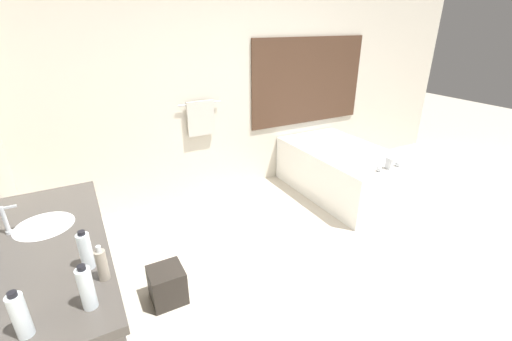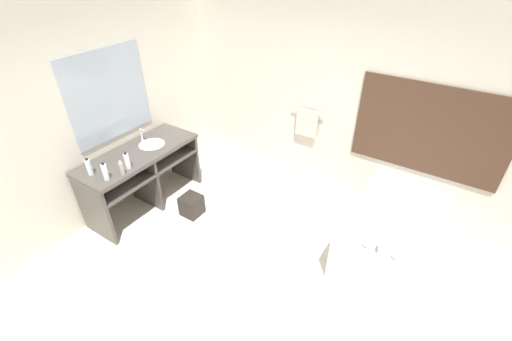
{
  "view_description": "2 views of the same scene",
  "coord_description": "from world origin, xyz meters",
  "px_view_note": "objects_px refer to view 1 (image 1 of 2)",
  "views": [
    {
      "loc": [
        -1.57,
        -1.51,
        2.01
      ],
      "look_at": [
        -0.19,
        1.03,
        0.74
      ],
      "focal_mm": 24.0,
      "sensor_mm": 36.0,
      "label": 1
    },
    {
      "loc": [
        1.49,
        -1.88,
        3.11
      ],
      "look_at": [
        -0.37,
        0.95,
        0.83
      ],
      "focal_mm": 24.0,
      "sensor_mm": 36.0,
      "label": 2
    }
  ],
  "objects_px": {
    "water_bottle_3": "(87,288)",
    "soap_dispenser": "(102,265)",
    "water_bottle_1": "(86,251)",
    "bathtub": "(342,169)",
    "waste_bin": "(167,285)",
    "water_bottle_2": "(20,315)"
  },
  "relations": [
    {
      "from": "water_bottle_1",
      "to": "waste_bin",
      "type": "height_order",
      "value": "water_bottle_1"
    },
    {
      "from": "bathtub",
      "to": "soap_dispenser",
      "type": "height_order",
      "value": "soap_dispenser"
    },
    {
      "from": "water_bottle_1",
      "to": "water_bottle_3",
      "type": "bearing_deg",
      "value": -93.21
    },
    {
      "from": "water_bottle_2",
      "to": "waste_bin",
      "type": "distance_m",
      "value": 1.36
    },
    {
      "from": "waste_bin",
      "to": "water_bottle_3",
      "type": "bearing_deg",
      "value": -121.42
    },
    {
      "from": "water_bottle_3",
      "to": "waste_bin",
      "type": "xyz_separation_m",
      "value": [
        0.48,
        0.78,
        -0.81
      ]
    },
    {
      "from": "bathtub",
      "to": "water_bottle_2",
      "type": "bearing_deg",
      "value": -152.94
    },
    {
      "from": "water_bottle_1",
      "to": "bathtub",
      "type": "bearing_deg",
      "value": 23.86
    },
    {
      "from": "soap_dispenser",
      "to": "waste_bin",
      "type": "distance_m",
      "value": 1.08
    },
    {
      "from": "water_bottle_3",
      "to": "soap_dispenser",
      "type": "bearing_deg",
      "value": 64.41
    },
    {
      "from": "bathtub",
      "to": "waste_bin",
      "type": "distance_m",
      "value": 2.55
    },
    {
      "from": "bathtub",
      "to": "water_bottle_1",
      "type": "height_order",
      "value": "water_bottle_1"
    },
    {
      "from": "soap_dispenser",
      "to": "waste_bin",
      "type": "xyz_separation_m",
      "value": [
        0.4,
        0.62,
        -0.79
      ]
    },
    {
      "from": "water_bottle_1",
      "to": "soap_dispenser",
      "type": "relative_size",
      "value": 1.13
    },
    {
      "from": "water_bottle_2",
      "to": "waste_bin",
      "type": "height_order",
      "value": "water_bottle_2"
    },
    {
      "from": "water_bottle_3",
      "to": "soap_dispenser",
      "type": "distance_m",
      "value": 0.18
    },
    {
      "from": "water_bottle_3",
      "to": "waste_bin",
      "type": "relative_size",
      "value": 0.79
    },
    {
      "from": "water_bottle_2",
      "to": "water_bottle_3",
      "type": "distance_m",
      "value": 0.24
    },
    {
      "from": "water_bottle_2",
      "to": "water_bottle_3",
      "type": "relative_size",
      "value": 0.98
    },
    {
      "from": "bathtub",
      "to": "water_bottle_3",
      "type": "distance_m",
      "value": 3.36
    },
    {
      "from": "waste_bin",
      "to": "bathtub",
      "type": "bearing_deg",
      "value": 17.98
    },
    {
      "from": "bathtub",
      "to": "water_bottle_3",
      "type": "bearing_deg",
      "value": -151.61
    }
  ]
}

